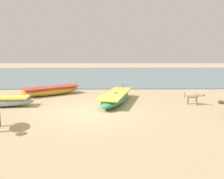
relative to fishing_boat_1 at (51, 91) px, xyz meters
name	(u,v)px	position (x,y,z in m)	size (l,w,h in m)	color
ground	(89,113)	(2.61, -4.48, -0.28)	(80.00, 80.00, 0.00)	tan
sea_water	(100,75)	(2.61, 12.06, -0.24)	(60.00, 20.00, 0.08)	slate
fishing_boat_1	(51,91)	(0.00, 0.00, 0.00)	(3.62, 3.06, 0.71)	gold
fishing_boat_3	(116,97)	(3.82, -2.28, 0.00)	(2.11, 4.69, 0.71)	#338C66
calf_near_dun	(193,96)	(7.61, -2.82, 0.17)	(0.89, 0.68, 0.63)	tan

